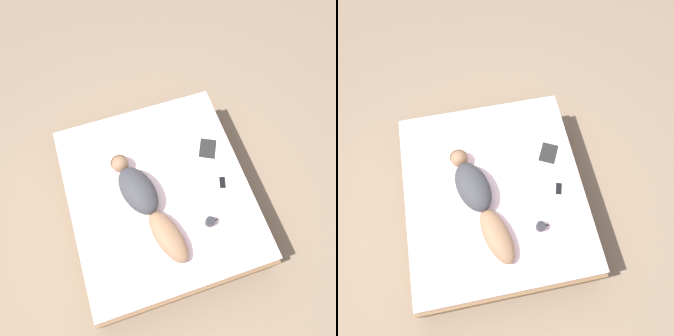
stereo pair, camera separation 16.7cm
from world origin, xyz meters
The scene contains 6 objects.
ground_plane centered at (0.00, 0.00, 0.00)m, with size 12.00×12.00×0.00m, color #7A6651.
bed centered at (0.00, 0.00, 0.27)m, with size 1.84×2.04×0.56m.
person centered at (-0.17, -0.09, 0.65)m, with size 0.55×1.27×0.22m.
open_magazine centered at (0.53, 0.34, 0.56)m, with size 0.62×0.53×0.01m.
coffee_mug centered at (0.37, -0.47, 0.60)m, with size 0.13×0.09×0.09m.
cell_phone centered at (0.64, -0.12, 0.56)m, with size 0.11×0.17×0.01m.
Camera 1 is at (-0.26, -1.10, 3.65)m, focal length 35.00 mm.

